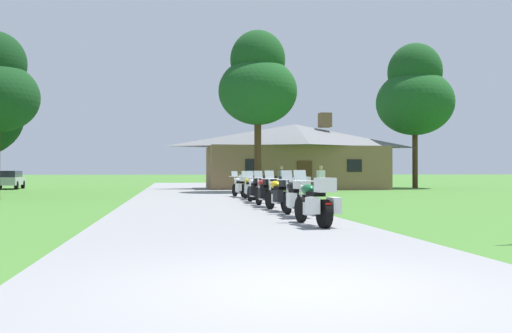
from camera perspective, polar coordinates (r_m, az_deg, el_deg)
The scene contains 15 objects.
ground_plane at distance 25.85m, azimuth -5.86°, elevation -3.48°, with size 500.00×500.00×0.00m, color #42752D.
asphalt_driveway at distance 23.85m, azimuth -5.61°, elevation -3.65°, with size 6.40×80.00×0.06m, color gray.
motorcycle_green_nearest_to_camera at distance 12.70m, azimuth 6.28°, elevation -3.73°, with size 0.89×2.08×1.30m.
motorcycle_black_second_in_row at distance 15.25m, azimuth 4.24°, elevation -3.21°, with size 0.77×2.08×1.30m.
motorcycle_yellow_third_in_row at distance 17.48m, azimuth 2.60°, elevation -2.87°, with size 0.96×2.07×1.30m.
motorcycle_red_fourth_in_row at distance 19.73m, azimuth 1.01°, elevation -2.61°, with size 0.84×2.08×1.30m.
motorcycle_white_fifth_in_row at distance 22.21m, azimuth -0.02°, elevation -2.39°, with size 0.84×2.08×1.30m.
motorcycle_yellow_sixth_in_row at distance 24.79m, azimuth -0.56°, elevation -2.20°, with size 0.87×2.08×1.30m.
motorcycle_white_farthest_in_row at distance 27.16m, azimuth -1.59°, elevation -2.06°, with size 0.98×2.07×1.30m.
stone_lodge at distance 42.09m, azimuth 4.09°, elevation 1.13°, with size 14.06×6.41×5.89m.
bystander_gray_shirt_near_lodge at distance 36.09m, azimuth 2.65°, elevation -1.15°, with size 0.48×0.38×1.69m.
bystander_white_shirt_beside_signpost at distance 33.29m, azimuth 6.78°, elevation -1.20°, with size 0.55×0.25×1.69m.
tree_right_of_lodge at distance 47.03m, azimuth 16.24°, elevation 7.31°, with size 6.29×6.29×11.88m.
tree_by_lodge_front at distance 35.06m, azimuth 0.19°, elevation 8.77°, with size 5.00×5.00×10.31m.
parked_silver_suv_far_left at distance 45.93m, azimuth -24.47°, elevation -1.19°, with size 2.25×4.75×1.40m.
Camera 1 is at (-1.34, -5.78, 1.31)m, focal length 38.35 mm.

